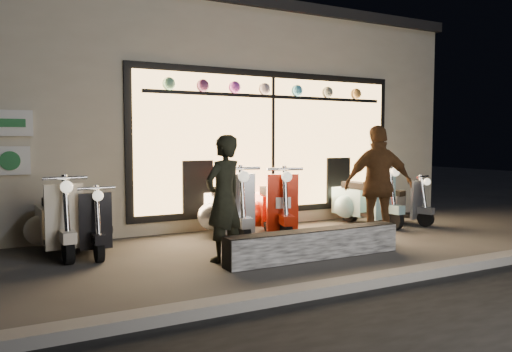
{
  "coord_description": "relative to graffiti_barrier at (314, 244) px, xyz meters",
  "views": [
    {
      "loc": [
        -3.79,
        -6.16,
        1.6
      ],
      "look_at": [
        -0.25,
        0.6,
        1.05
      ],
      "focal_mm": 35.0,
      "sensor_mm": 36.0,
      "label": 1
    }
  ],
  "objects": [
    {
      "name": "shop_building",
      "position": [
        0.01,
        5.63,
        1.9
      ],
      "size": [
        10.2,
        6.23,
        4.2
      ],
      "color": "beige",
      "rests_on": "ground"
    },
    {
      "name": "kerb",
      "position": [
        0.01,
        -1.35,
        -0.14
      ],
      "size": [
        40.0,
        0.25,
        0.12
      ],
      "primitive_type": "cube",
      "color": "slate",
      "rests_on": "ground"
    },
    {
      "name": "scooter_silver",
      "position": [
        -0.43,
        1.91,
        0.26
      ],
      "size": [
        0.64,
        1.62,
        1.15
      ],
      "rotation": [
        0.0,
        0.0,
        -0.12
      ],
      "color": "black",
      "rests_on": "ground"
    },
    {
      "name": "scooter_grey",
      "position": [
        3.03,
        1.75,
        0.16
      ],
      "size": [
        0.69,
        1.25,
        0.9
      ],
      "rotation": [
        0.0,
        0.0,
        0.35
      ],
      "color": "black",
      "rests_on": "ground"
    },
    {
      "name": "ground",
      "position": [
        0.01,
        0.65,
        -0.2
      ],
      "size": [
        40.0,
        40.0,
        0.0
      ],
      "primitive_type": "plane",
      "color": "#383533",
      "rests_on": "ground"
    },
    {
      "name": "man",
      "position": [
        -1.12,
        0.47,
        0.63
      ],
      "size": [
        0.72,
        0.61,
        1.67
      ],
      "primitive_type": "imported",
      "rotation": [
        0.0,
        0.0,
        3.54
      ],
      "color": "black",
      "rests_on": "ground"
    },
    {
      "name": "scooter_red",
      "position": [
        0.39,
        1.81,
        0.25
      ],
      "size": [
        0.78,
        1.58,
        1.13
      ],
      "rotation": [
        0.0,
        0.0,
        -0.26
      ],
      "color": "black",
      "rests_on": "ground"
    },
    {
      "name": "scooter_blue",
      "position": [
        2.38,
        1.95,
        0.25
      ],
      "size": [
        0.61,
        1.58,
        1.13
      ],
      "rotation": [
        0.0,
        0.0,
        0.11
      ],
      "color": "black",
      "rests_on": "ground"
    },
    {
      "name": "graffiti_barrier",
      "position": [
        0.0,
        0.0,
        0.0
      ],
      "size": [
        2.6,
        0.28,
        0.4
      ],
      "primitive_type": "cube",
      "color": "black",
      "rests_on": "ground"
    },
    {
      "name": "woman",
      "position": [
        1.41,
        0.34,
        0.71
      ],
      "size": [
        1.16,
        0.78,
        1.83
      ],
      "primitive_type": "imported",
      "rotation": [
        0.0,
        0.0,
        2.8
      ],
      "color": "#56351B",
      "rests_on": "ground"
    },
    {
      "name": "scooter_black",
      "position": [
        -2.63,
        1.84,
        0.18
      ],
      "size": [
        0.43,
        1.32,
        0.95
      ],
      "rotation": [
        0.0,
        0.0,
        0.02
      ],
      "color": "black",
      "rests_on": "ground"
    },
    {
      "name": "scooter_cream",
      "position": [
        -3.03,
        2.01,
        0.24
      ],
      "size": [
        0.53,
        1.52,
        1.08
      ],
      "rotation": [
        0.0,
        0.0,
        0.06
      ],
      "color": "black",
      "rests_on": "ground"
    }
  ]
}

